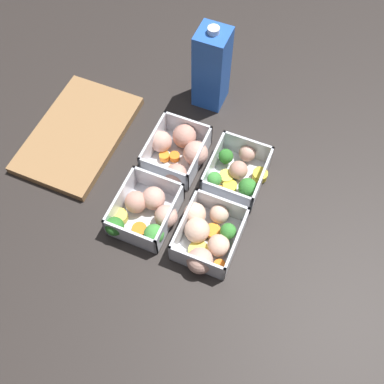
% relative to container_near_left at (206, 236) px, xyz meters
% --- Properties ---
extents(ground_plane, '(4.00, 4.00, 0.00)m').
position_rel_container_near_left_xyz_m(ground_plane, '(0.08, 0.06, -0.02)').
color(ground_plane, '#282321').
extents(container_near_left, '(0.16, 0.12, 0.06)m').
position_rel_container_near_left_xyz_m(container_near_left, '(0.00, 0.00, 0.00)').
color(container_near_left, silver).
rests_on(container_near_left, ground_plane).
extents(container_near_right, '(0.14, 0.12, 0.06)m').
position_rel_container_near_left_xyz_m(container_near_right, '(0.16, -0.01, -0.00)').
color(container_near_right, silver).
rests_on(container_near_right, ground_plane).
extents(container_far_left, '(0.14, 0.14, 0.06)m').
position_rel_container_near_left_xyz_m(container_far_left, '(0.00, 0.13, 0.00)').
color(container_far_left, silver).
rests_on(container_far_left, ground_plane).
extents(container_far_right, '(0.15, 0.15, 0.06)m').
position_rel_container_near_left_xyz_m(container_far_right, '(0.16, 0.12, 0.00)').
color(container_far_right, silver).
rests_on(container_far_right, ground_plane).
extents(juice_carton, '(0.07, 0.07, 0.20)m').
position_rel_container_near_left_xyz_m(juice_carton, '(0.33, 0.12, 0.07)').
color(juice_carton, blue).
rests_on(juice_carton, ground_plane).
extents(cutting_board, '(0.28, 0.18, 0.02)m').
position_rel_container_near_left_xyz_m(cutting_board, '(0.12, 0.35, -0.02)').
color(cutting_board, olive).
rests_on(cutting_board, ground_plane).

